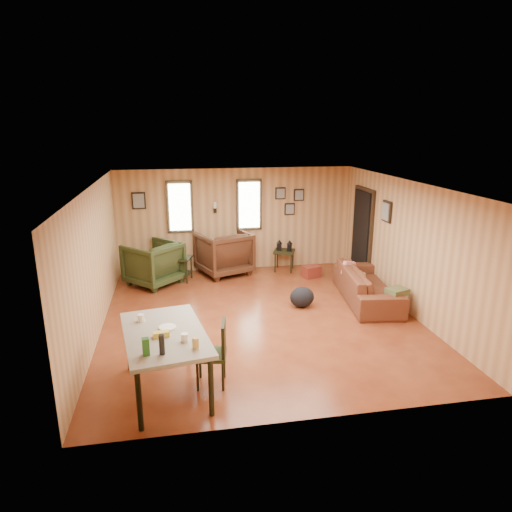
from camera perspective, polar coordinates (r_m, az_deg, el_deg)
The scene contains 11 objects.
room at distance 8.19m, azimuth 1.32°, elevation 0.86°, with size 5.54×6.04×2.44m.
sofa at distance 9.21m, azimuth 13.75°, elevation -2.88°, with size 2.21×0.65×0.87m, color #5F2E1B.
recliner_brown at distance 10.55m, azimuth -4.07°, elevation 0.66°, with size 1.07×1.00×1.10m, color #432314.
recliner_green at distance 10.09m, azimuth -12.72°, elevation -0.67°, with size 1.00×0.93×1.03m, color #2B3618.
end_table at distance 10.25m, azimuth -9.56°, elevation -1.04°, with size 0.64×0.61×0.67m.
side_table at distance 10.79m, azimuth 3.56°, elevation 0.80°, with size 0.61×0.61×0.75m.
cooler at distance 10.46m, azimuth 6.93°, elevation -1.95°, with size 0.44×0.37×0.27m.
backpack at distance 8.75m, azimuth 5.77°, elevation -5.14°, with size 0.56×0.50×0.40m.
sofa_pillows at distance 8.98m, azimuth 14.44°, elevation -3.02°, with size 0.81×1.54×0.32m.
dining_table at distance 5.97m, azimuth -11.34°, elevation -10.02°, with size 1.23×1.78×1.08m.
dining_chair at distance 6.15m, azimuth -5.03°, elevation -11.61°, with size 0.47×0.47×0.90m.
Camera 1 is at (-1.43, -7.46, 3.36)m, focal length 32.00 mm.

